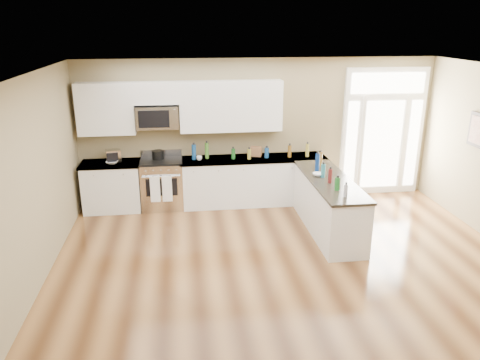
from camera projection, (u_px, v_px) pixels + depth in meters
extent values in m
plane|color=#482A14|center=(309.00, 308.00, 5.93)|extent=(8.00, 8.00, 0.00)
plane|color=#887A56|center=(259.00, 131.00, 9.23)|extent=(7.00, 0.00, 7.00)
plane|color=#887A56|center=(0.00, 220.00, 5.06)|extent=(0.00, 8.00, 8.00)
plane|color=white|center=(321.00, 85.00, 5.03)|extent=(8.00, 8.00, 0.00)
cube|color=silver|center=(112.00, 187.00, 8.91)|extent=(1.06, 0.62, 0.90)
cube|color=black|center=(114.00, 207.00, 9.04)|extent=(1.02, 0.52, 0.10)
cube|color=black|center=(110.00, 164.00, 8.76)|extent=(1.10, 0.66, 0.04)
cube|color=silver|center=(253.00, 181.00, 9.23)|extent=(2.81, 0.62, 0.90)
cube|color=black|center=(253.00, 200.00, 9.36)|extent=(2.77, 0.52, 0.10)
cube|color=black|center=(253.00, 159.00, 9.08)|extent=(2.85, 0.66, 0.04)
cube|color=silver|center=(328.00, 206.00, 8.00)|extent=(0.65, 2.28, 0.90)
cube|color=black|center=(327.00, 227.00, 8.12)|extent=(0.61, 2.18, 0.10)
cube|color=black|center=(330.00, 180.00, 7.84)|extent=(0.69, 2.32, 0.04)
cube|color=silver|center=(106.00, 109.00, 8.57)|extent=(1.04, 0.33, 0.95)
cube|color=silver|center=(231.00, 106.00, 8.84)|extent=(1.94, 0.33, 0.95)
cube|color=silver|center=(156.00, 93.00, 8.59)|extent=(0.82, 0.33, 0.40)
cube|color=silver|center=(158.00, 117.00, 8.70)|extent=(0.78, 0.40, 0.42)
cube|color=black|center=(154.00, 119.00, 8.50)|extent=(0.56, 0.01, 0.32)
cube|color=white|center=(382.00, 132.00, 9.53)|extent=(1.70, 0.08, 2.60)
cube|color=white|center=(382.00, 145.00, 9.56)|extent=(0.78, 0.02, 1.80)
cube|color=white|center=(351.00, 146.00, 9.49)|extent=(0.22, 0.02, 1.80)
cube|color=white|center=(413.00, 144.00, 9.64)|extent=(0.22, 0.02, 1.80)
cube|color=white|center=(388.00, 83.00, 9.16)|extent=(1.50, 0.02, 0.40)
cube|color=black|center=(480.00, 131.00, 7.86)|extent=(0.04, 0.58, 0.58)
cube|color=brown|center=(479.00, 131.00, 7.86)|extent=(0.01, 0.46, 0.46)
cube|color=silver|center=(162.00, 185.00, 9.02)|extent=(0.79, 0.65, 0.92)
cube|color=black|center=(161.00, 161.00, 8.86)|extent=(0.79, 0.60, 0.03)
cube|color=silver|center=(161.00, 153.00, 9.12)|extent=(0.79, 0.04, 0.14)
cube|color=black|center=(162.00, 187.00, 8.69)|extent=(0.58, 0.01, 0.34)
cylinder|color=silver|center=(161.00, 177.00, 8.59)|extent=(0.70, 0.02, 0.02)
cube|color=white|center=(155.00, 189.00, 8.65)|extent=(0.18, 0.02, 0.50)
cube|color=white|center=(167.00, 189.00, 8.67)|extent=(0.18, 0.02, 0.50)
cylinder|color=black|center=(158.00, 154.00, 8.93)|extent=(0.25, 0.25, 0.17)
cube|color=silver|center=(113.00, 156.00, 8.78)|extent=(0.31, 0.27, 0.23)
cube|color=brown|center=(256.00, 151.00, 9.16)|extent=(0.25, 0.22, 0.18)
imported|color=white|center=(112.00, 162.00, 8.66)|extent=(0.25, 0.25, 0.05)
imported|color=white|center=(318.00, 174.00, 7.98)|extent=(0.20, 0.20, 0.05)
imported|color=white|center=(199.00, 158.00, 8.88)|extent=(0.13, 0.13, 0.08)
cylinder|color=#19591E|center=(233.00, 154.00, 8.96)|extent=(0.07, 0.07, 0.20)
cylinder|color=navy|center=(194.00, 152.00, 8.90)|extent=(0.08, 0.08, 0.29)
cylinder|color=brown|center=(321.00, 159.00, 8.52)|extent=(0.06, 0.06, 0.26)
cylinder|color=olive|center=(307.00, 150.00, 9.10)|extent=(0.07, 0.07, 0.25)
cylinder|color=#26727F|center=(323.00, 171.00, 7.89)|extent=(0.07, 0.07, 0.23)
cylinder|color=#591919|center=(330.00, 176.00, 7.61)|extent=(0.07, 0.07, 0.23)
cylinder|color=#B2B2B7|center=(346.00, 191.00, 7.01)|extent=(0.06, 0.06, 0.19)
cylinder|color=navy|center=(317.00, 162.00, 8.21)|extent=(0.08, 0.08, 0.31)
cylinder|color=#3F7226|center=(207.00, 151.00, 8.98)|extent=(0.07, 0.07, 0.30)
cylinder|color=#19591E|center=(337.00, 184.00, 7.29)|extent=(0.08, 0.08, 0.20)
cylinder|color=navy|center=(267.00, 153.00, 9.03)|extent=(0.08, 0.08, 0.20)
cylinder|color=brown|center=(290.00, 151.00, 9.07)|extent=(0.07, 0.07, 0.23)
cylinder|color=olive|center=(249.00, 154.00, 8.94)|extent=(0.07, 0.07, 0.20)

